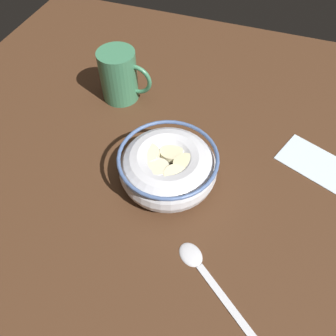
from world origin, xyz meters
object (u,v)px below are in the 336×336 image
at_px(cereal_bowl, 168,167).
at_px(spoon, 202,269).
at_px(folded_napkin, 317,164).
at_px(coffee_mug, 120,76).

xyz_separation_m(cereal_bowl, spoon, (0.09, -0.13, -0.03)).
distance_m(cereal_bowl, folded_napkin, 0.26).
distance_m(cereal_bowl, coffee_mug, 0.23).
bearing_deg(spoon, coffee_mug, 130.50).
relative_size(cereal_bowl, folded_napkin, 1.25).
bearing_deg(spoon, folded_napkin, 60.87).
xyz_separation_m(coffee_mug, folded_napkin, (0.38, -0.05, -0.05)).
bearing_deg(folded_napkin, spoon, -119.13).
height_order(cereal_bowl, folded_napkin, cereal_bowl).
bearing_deg(folded_napkin, cereal_bowl, -153.82).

